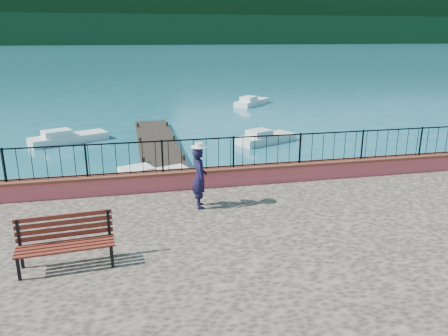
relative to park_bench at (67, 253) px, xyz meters
name	(u,v)px	position (x,y,z in m)	size (l,w,h in m)	color
ground	(280,277)	(4.82, 0.55, -1.51)	(2000.00, 2000.00, 0.00)	#19596B
parapet	(242,175)	(4.82, 4.25, -0.02)	(28.00, 0.46, 0.58)	#C7484D
railing	(243,152)	(4.82, 4.25, 0.74)	(27.00, 0.05, 0.95)	black
dock	(160,153)	(2.82, 12.55, -1.36)	(2.00, 16.00, 0.30)	#2D231C
far_forest	(128,30)	(4.82, 300.55, 7.49)	(900.00, 60.00, 18.00)	black
foothills	(126,13)	(4.82, 360.55, 20.49)	(900.00, 120.00, 44.00)	black
companion_hill	(295,40)	(224.82, 560.55, -1.51)	(448.00, 384.00, 180.00)	#142D23
park_bench	(67,253)	(0.00, 0.00, 0.00)	(1.95, 0.78, 1.06)	black
person	(200,178)	(3.18, 2.62, 0.53)	(0.62, 0.41, 1.70)	black
hat	(199,145)	(3.18, 2.62, 1.44)	(0.44, 0.44, 0.12)	silver
boat_0	(149,174)	(2.07, 8.41, -1.11)	(3.50, 1.30, 0.80)	white
boat_2	(266,135)	(8.83, 14.17, -1.11)	(3.39, 1.30, 0.80)	silver
boat_3	(69,135)	(-1.91, 16.61, -1.11)	(4.16, 1.30, 0.80)	silver
boat_5	(252,100)	(11.89, 27.63, -1.11)	(4.12, 1.30, 0.80)	white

